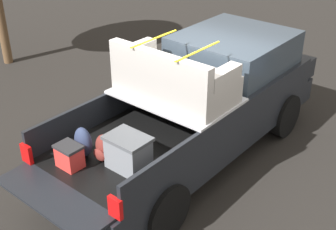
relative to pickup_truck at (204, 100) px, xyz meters
name	(u,v)px	position (x,y,z in m)	size (l,w,h in m)	color
ground_plane	(189,156)	(-0.38, 0.00, -0.99)	(40.00, 40.00, 0.00)	black
pickup_truck	(204,100)	(0.00, 0.00, 0.00)	(6.05, 2.06, 2.23)	black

